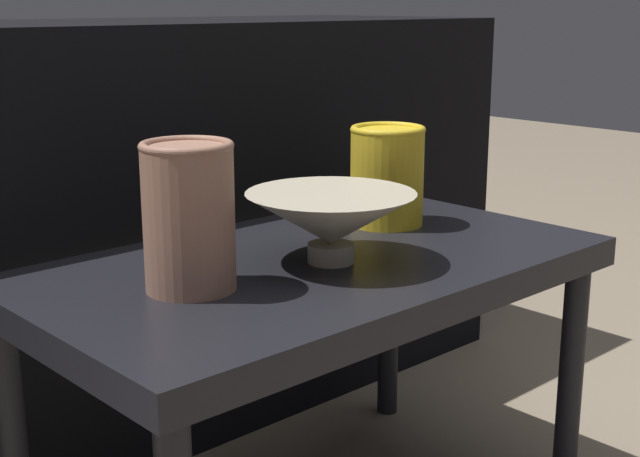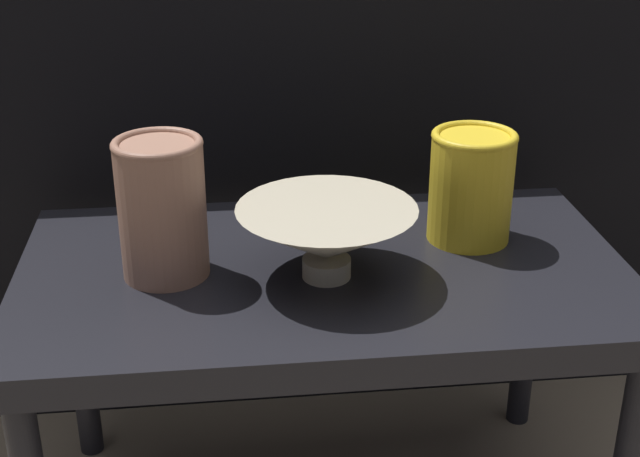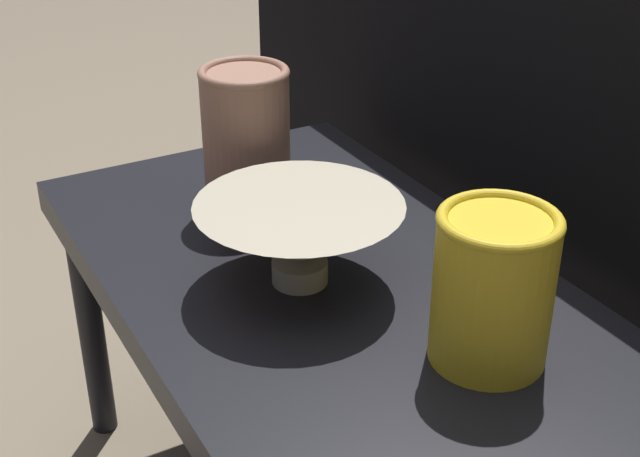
{
  "view_description": "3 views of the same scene",
  "coord_description": "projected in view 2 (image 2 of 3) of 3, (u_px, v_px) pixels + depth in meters",
  "views": [
    {
      "loc": [
        -0.76,
        -0.83,
        0.73
      ],
      "look_at": [
        -0.02,
        -0.04,
        0.45
      ],
      "focal_mm": 50.0,
      "sensor_mm": 36.0,
      "label": 1
    },
    {
      "loc": [
        -0.12,
        -0.99,
        0.91
      ],
      "look_at": [
        -0.01,
        -0.05,
        0.48
      ],
      "focal_mm": 50.0,
      "sensor_mm": 36.0,
      "label": 2
    },
    {
      "loc": [
        0.72,
        -0.4,
        0.9
      ],
      "look_at": [
        0.01,
        -0.01,
        0.46
      ],
      "focal_mm": 50.0,
      "sensor_mm": 36.0,
      "label": 3
    }
  ],
  "objects": [
    {
      "name": "table",
      "position": [
        323.0,
        296.0,
        1.14
      ],
      "size": [
        0.77,
        0.44,
        0.4
      ],
      "color": "black",
      "rests_on": "ground_plane"
    },
    {
      "name": "couch_backdrop",
      "position": [
        289.0,
        159.0,
        1.63
      ],
      "size": [
        1.52,
        0.5,
        0.69
      ],
      "color": "black",
      "rests_on": "ground_plane"
    },
    {
      "name": "bowl",
      "position": [
        329.0,
        234.0,
        1.07
      ],
      "size": [
        0.22,
        0.22,
        0.09
      ],
      "color": "#B2A88E",
      "rests_on": "table"
    },
    {
      "name": "vase_textured_left",
      "position": [
        162.0,
        208.0,
        1.06
      ],
      "size": [
        0.11,
        0.11,
        0.17
      ],
      "color": "#996B56",
      "rests_on": "table"
    },
    {
      "name": "vase_colorful_right",
      "position": [
        471.0,
        185.0,
        1.16
      ],
      "size": [
        0.11,
        0.11,
        0.15
      ],
      "color": "gold",
      "rests_on": "table"
    }
  ]
}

